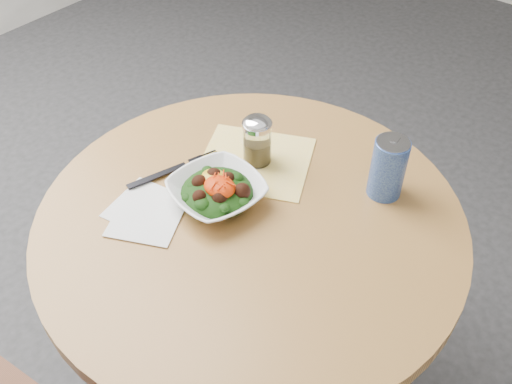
# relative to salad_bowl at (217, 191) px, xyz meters

# --- Properties ---
(table) EXTENTS (0.90, 0.90, 0.75)m
(table) POSITION_rel_salad_bowl_xyz_m (0.08, 0.01, -0.22)
(table) COLOR black
(table) RESTS_ON ground
(cloth_napkin) EXTENTS (0.32, 0.31, 0.00)m
(cloth_napkin) POSITION_rel_salad_bowl_xyz_m (-0.02, 0.15, -0.03)
(cloth_napkin) COLOR yellow
(cloth_napkin) RESTS_ON table
(paper_napkins) EXTENTS (0.20, 0.19, 0.00)m
(paper_napkins) POSITION_rel_salad_bowl_xyz_m (-0.09, -0.12, -0.02)
(paper_napkins) COLOR silver
(paper_napkins) RESTS_ON table
(salad_bowl) EXTENTS (0.23, 0.23, 0.07)m
(salad_bowl) POSITION_rel_salad_bowl_xyz_m (0.00, 0.00, 0.00)
(salad_bowl) COLOR white
(salad_bowl) RESTS_ON table
(fork) EXTENTS (0.10, 0.22, 0.00)m
(fork) POSITION_rel_salad_bowl_xyz_m (-0.13, 0.01, -0.02)
(fork) COLOR black
(fork) RESTS_ON table
(spice_shaker) EXTENTS (0.07, 0.07, 0.12)m
(spice_shaker) POSITION_rel_salad_bowl_xyz_m (-0.02, 0.15, 0.03)
(spice_shaker) COLOR silver
(spice_shaker) RESTS_ON table
(beverage_can) EXTENTS (0.07, 0.07, 0.14)m
(beverage_can) POSITION_rel_salad_bowl_xyz_m (0.26, 0.25, 0.04)
(beverage_can) COLOR navy
(beverage_can) RESTS_ON table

